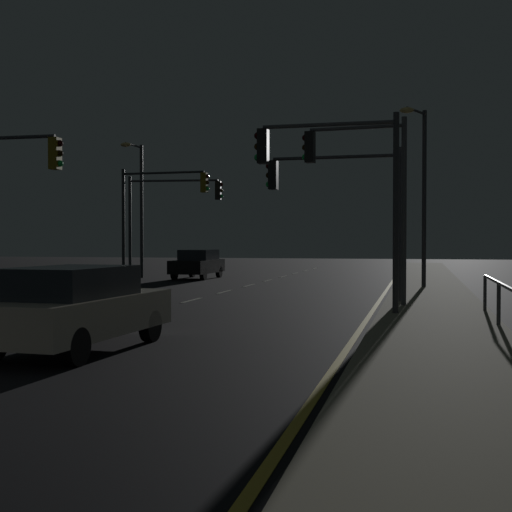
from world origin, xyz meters
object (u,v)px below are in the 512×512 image
(car, at_px, (76,307))
(car_oncoming, at_px, (198,263))
(traffic_light_mid_right, at_px, (332,173))
(street_lamp_far_end, at_px, (421,180))
(traffic_light_mid_left, at_px, (338,193))
(street_lamp_corner, at_px, (139,197))
(traffic_light_near_right, at_px, (360,176))
(traffic_light_far_right, at_px, (159,201))
(traffic_light_far_left, at_px, (170,206))

(car, relative_size, car_oncoming, 1.02)
(car, height_order, car_oncoming, same)
(traffic_light_mid_right, height_order, street_lamp_far_end, street_lamp_far_end)
(traffic_light_mid_right, bearing_deg, traffic_light_mid_left, 94.44)
(street_lamp_corner, bearing_deg, traffic_light_mid_right, -52.15)
(traffic_light_mid_left, relative_size, traffic_light_mid_right, 0.92)
(car, distance_m, traffic_light_near_right, 10.72)
(traffic_light_near_right, bearing_deg, car, -115.53)
(traffic_light_far_right, height_order, traffic_light_far_left, traffic_light_far_right)
(traffic_light_far_right, bearing_deg, traffic_light_mid_left, -43.61)
(car, bearing_deg, traffic_light_far_left, 106.42)
(traffic_light_near_right, xyz_separation_m, traffic_light_mid_right, (-0.54, -2.36, -0.14))
(car, xyz_separation_m, traffic_light_far_left, (-6.36, 21.60, 3.05))
(traffic_light_mid_right, xyz_separation_m, traffic_light_far_left, (-10.23, 14.73, 0.00))
(car_oncoming, xyz_separation_m, traffic_light_mid_right, (9.44, -16.76, 3.04))
(car_oncoming, distance_m, street_lamp_far_end, 13.85)
(traffic_light_far_left, bearing_deg, street_lamp_corner, 146.76)
(traffic_light_near_right, relative_size, street_lamp_corner, 0.76)
(traffic_light_mid_left, distance_m, street_lamp_corner, 17.83)
(traffic_light_mid_left, distance_m, traffic_light_mid_right, 3.61)
(traffic_light_near_right, distance_m, traffic_light_far_right, 15.07)
(car, relative_size, street_lamp_far_end, 0.61)
(traffic_light_mid_left, bearing_deg, traffic_light_far_left, 131.78)
(car, distance_m, street_lamp_far_end, 18.82)
(traffic_light_near_right, distance_m, traffic_light_mid_left, 1.53)
(car, xyz_separation_m, traffic_light_far_right, (-6.28, 19.86, 3.18))
(street_lamp_far_end, distance_m, street_lamp_corner, 16.14)
(traffic_light_near_right, bearing_deg, traffic_light_mid_right, -102.92)
(street_lamp_corner, bearing_deg, street_lamp_far_end, -21.23)
(traffic_light_near_right, height_order, street_lamp_corner, street_lamp_corner)
(car, xyz_separation_m, traffic_light_mid_right, (3.87, 6.87, 3.04))
(street_lamp_far_end, bearing_deg, car_oncoming, 152.03)
(car_oncoming, height_order, traffic_light_mid_left, traffic_light_mid_left)
(traffic_light_mid_left, height_order, street_lamp_corner, street_lamp_corner)
(car, relative_size, traffic_light_far_right, 0.80)
(traffic_light_mid_left, xyz_separation_m, traffic_light_far_right, (-9.87, 9.40, 0.40))
(traffic_light_near_right, height_order, traffic_light_mid_left, traffic_light_near_right)
(traffic_light_mid_right, height_order, traffic_light_far_left, traffic_light_mid_right)
(traffic_light_near_right, height_order, traffic_light_far_left, traffic_light_near_right)
(car_oncoming, bearing_deg, street_lamp_corner, -172.86)
(traffic_light_near_right, relative_size, traffic_light_far_left, 1.03)
(car_oncoming, xyz_separation_m, traffic_light_near_right, (9.98, -14.39, 3.19))
(car_oncoming, bearing_deg, traffic_light_far_left, -111.45)
(car, height_order, traffic_light_mid_right, traffic_light_mid_right)
(car_oncoming, bearing_deg, traffic_light_mid_left, -55.19)
(traffic_light_mid_left, bearing_deg, car, -108.95)
(street_lamp_corner, bearing_deg, car, -69.17)
(car, distance_m, traffic_light_far_right, 21.07)
(traffic_light_far_left, bearing_deg, traffic_light_mid_left, -48.22)
(street_lamp_far_end, bearing_deg, traffic_light_mid_right, -102.57)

